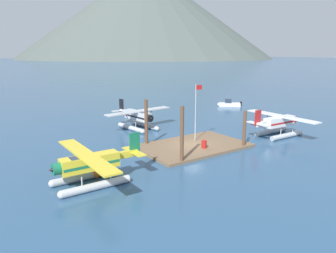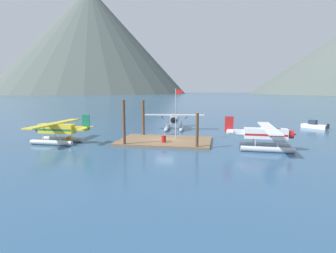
# 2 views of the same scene
# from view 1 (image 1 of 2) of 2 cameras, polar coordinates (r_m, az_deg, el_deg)

# --- Properties ---
(ground_plane) EXTENTS (1200.00, 1200.00, 0.00)m
(ground_plane) POSITION_cam_1_polar(r_m,az_deg,el_deg) (37.06, 4.42, -3.70)
(ground_plane) COLOR #2D5175
(dock_platform) EXTENTS (12.23, 7.89, 0.30)m
(dock_platform) POSITION_cam_1_polar(r_m,az_deg,el_deg) (37.01, 4.43, -3.48)
(dock_platform) COLOR brown
(dock_platform) RESTS_ON ground
(piling_near_left) EXTENTS (0.36, 0.36, 5.73)m
(piling_near_left) POSITION_cam_1_polar(r_m,az_deg,el_deg) (30.91, 2.51, -1.58)
(piling_near_left) COLOR brown
(piling_near_left) RESTS_ON ground
(piling_near_right) EXTENTS (0.36, 0.36, 4.28)m
(piling_near_right) POSITION_cam_1_polar(r_m,az_deg,el_deg) (37.14, 13.45, -0.57)
(piling_near_right) COLOR brown
(piling_near_right) RESTS_ON ground
(piling_far_left) EXTENTS (0.39, 0.39, 5.44)m
(piling_far_left) POSITION_cam_1_polar(r_m,az_deg,el_deg) (37.01, -3.90, 0.64)
(piling_far_left) COLOR brown
(piling_far_left) RESTS_ON ground
(flagpole) EXTENTS (0.95, 0.10, 6.84)m
(flagpole) POSITION_cam_1_polar(r_m,az_deg,el_deg) (37.76, 5.07, 3.62)
(flagpole) COLOR silver
(flagpole) RESTS_ON dock_platform
(fuel_drum) EXTENTS (0.62, 0.62, 0.88)m
(fuel_drum) POSITION_cam_1_polar(r_m,az_deg,el_deg) (35.73, 6.44, -3.15)
(fuel_drum) COLOR #AD1E19
(fuel_drum) RESTS_ON dock_platform
(mooring_buoy) EXTENTS (0.80, 0.80, 0.80)m
(mooring_buoy) POSITION_cam_1_polar(r_m,az_deg,el_deg) (28.82, -12.58, -8.16)
(mooring_buoy) COLOR orange
(mooring_buoy) RESTS_ON ground
(mountain_ridge_west_peak) EXTENTS (421.98, 421.98, 148.38)m
(mountain_ridge_west_peak) POSITION_cam_1_polar(r_m,az_deg,el_deg) (571.73, -4.05, 19.48)
(mountain_ridge_west_peak) COLOR #4C5651
(mountain_ridge_west_peak) RESTS_ON ground
(seaplane_yellow_port_aft) EXTENTS (7.98, 10.41, 3.84)m
(seaplane_yellow_port_aft) POSITION_cam_1_polar(r_m,az_deg,el_deg) (27.10, -13.75, -6.96)
(seaplane_yellow_port_aft) COLOR #B7BABF
(seaplane_yellow_port_aft) RESTS_ON ground
(seaplane_white_stbd_aft) EXTENTS (7.98, 10.44, 3.84)m
(seaplane_white_stbd_aft) POSITION_cam_1_polar(r_m,az_deg,el_deg) (43.96, 19.22, 0.40)
(seaplane_white_stbd_aft) COLOR #B7BABF
(seaplane_white_stbd_aft) RESTS_ON ground
(seaplane_silver_bow_centre) EXTENTS (10.49, 7.95, 3.84)m
(seaplane_silver_bow_centre) POSITION_cam_1_polar(r_m,az_deg,el_deg) (45.60, -5.38, 1.52)
(seaplane_silver_bow_centre) COLOR #B7BABF
(seaplane_silver_bow_centre) RESTS_ON ground
(boat_white_open_east) EXTENTS (4.18, 3.84, 1.50)m
(boat_white_open_east) POSITION_cam_1_polar(r_m,az_deg,el_deg) (65.87, 10.79, 3.98)
(boat_white_open_east) COLOR silver
(boat_white_open_east) RESTS_ON ground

